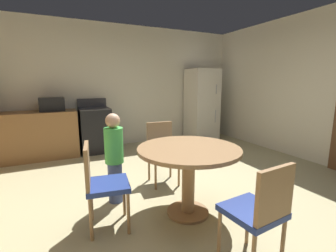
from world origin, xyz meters
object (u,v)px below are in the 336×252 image
refrigerator (202,105)px  chair_north (162,148)px  microwave (52,104)px  person_child (114,156)px  chair_west (101,181)px  dining_table (189,162)px  chair_south (260,209)px  oven_range (95,130)px

refrigerator → chair_north: 2.80m
microwave → person_child: size_ratio=0.40×
chair_west → chair_north: same height
dining_table → chair_south: chair_south is taller
oven_range → chair_west: 2.81m
refrigerator → chair_north: (-1.97, -1.95, -0.38)m
refrigerator → chair_west: 4.05m
dining_table → chair_north: (0.09, 0.91, -0.09)m
chair_west → person_child: size_ratio=0.80×
microwave → chair_west: microwave is taller
person_child → chair_south: bearing=-21.3°
chair_south → chair_north: size_ratio=1.00×
chair_south → chair_north: (0.01, 1.83, 0.00)m
chair_south → person_child: person_child is taller
dining_table → person_child: size_ratio=1.01×
chair_north → person_child: person_child is taller
person_child → chair_west: bearing=-74.4°
refrigerator → chair_south: refrigerator is taller
dining_table → chair_west: (-0.91, 0.13, -0.09)m
chair_north → chair_west: bearing=-46.2°
person_child → microwave: bearing=148.3°
oven_range → dining_table: oven_range is taller
refrigerator → microwave: bearing=179.1°
chair_south → chair_north: same height
microwave → chair_north: 2.50m
chair_west → chair_north: size_ratio=1.00×
person_child → oven_range: bearing=129.7°
dining_table → person_child: person_child is taller
microwave → dining_table: bearing=-65.8°
oven_range → chair_west: oven_range is taller
oven_range → chair_south: bearing=-80.7°
dining_table → chair_north: bearing=84.2°
microwave → chair_south: bearing=-70.0°
refrigerator → chair_west: refrigerator is taller
refrigerator → chair_west: (-2.97, -2.73, -0.38)m
oven_range → person_child: oven_range is taller
microwave → dining_table: (1.31, -2.91, -0.43)m
chair_north → refrigerator: bearing=140.6°
oven_range → chair_south: oven_range is taller
chair_south → chair_west: size_ratio=1.00×
refrigerator → microwave: (-3.37, 0.05, 0.15)m
refrigerator → person_child: size_ratio=1.61×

